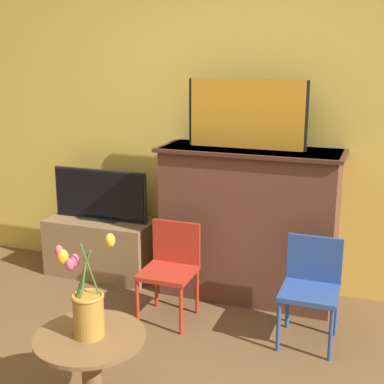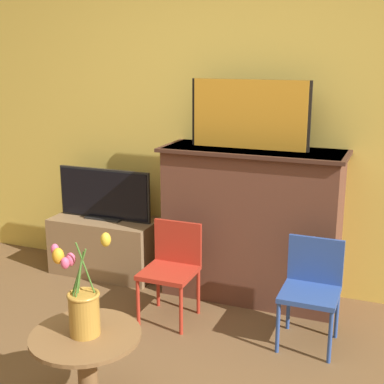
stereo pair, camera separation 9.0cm
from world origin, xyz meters
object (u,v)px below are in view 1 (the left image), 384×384
painting (246,114)px  chair_blue (311,283)px  tv_monitor (100,196)px  vase_tulips (87,306)px  chair_red (171,264)px

painting → chair_blue: 1.20m
tv_monitor → vase_tulips: vase_tulips is taller
painting → chair_blue: bearing=-41.1°
tv_monitor → chair_red: 0.98m
painting → chair_red: 1.13m
chair_red → tv_monitor: bearing=148.3°
tv_monitor → chair_blue: 1.80m
chair_blue → vase_tulips: 1.44m
painting → tv_monitor: painting is taller
chair_blue → vase_tulips: bearing=-128.1°
painting → chair_red: (-0.36, -0.50, -0.95)m
tv_monitor → chair_blue: bearing=-15.5°
tv_monitor → chair_red: size_ratio=1.23×
painting → vase_tulips: bearing=-101.4°
chair_red → chair_blue: (0.91, 0.02, 0.00)m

